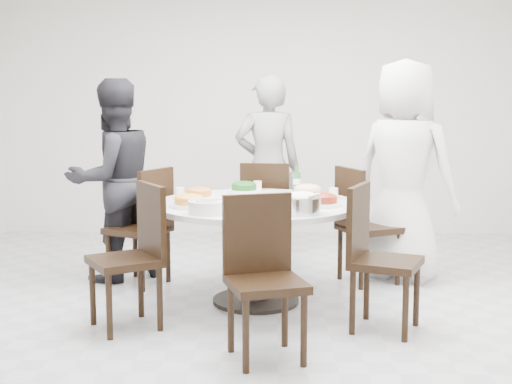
{
  "coord_description": "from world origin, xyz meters",
  "views": [
    {
      "loc": [
        -0.05,
        -4.78,
        1.55
      ],
      "look_at": [
        -0.15,
        0.4,
        0.82
      ],
      "focal_mm": 50.0,
      "sensor_mm": 36.0,
      "label": 1
    }
  ],
  "objects_px": {
    "chair_sw": "(125,258)",
    "chair_s": "(266,280)",
    "dining_table": "(256,253)",
    "diner_left": "(113,180)",
    "chair_nw": "(138,226)",
    "diner_middle": "(268,167)",
    "chair_n": "(267,215)",
    "chair_ne": "(369,225)",
    "diner_right": "(404,171)",
    "chair_se": "(386,259)",
    "rice_bowl": "(302,205)",
    "beverage_bottle": "(297,180)",
    "soup_bowl": "(209,207)"
  },
  "relations": [
    {
      "from": "chair_nw",
      "to": "chair_se",
      "type": "xyz_separation_m",
      "value": [
        1.82,
        -1.1,
        0.0
      ]
    },
    {
      "from": "chair_se",
      "to": "soup_bowl",
      "type": "relative_size",
      "value": 3.48
    },
    {
      "from": "diner_right",
      "to": "diner_middle",
      "type": "bearing_deg",
      "value": -0.49
    },
    {
      "from": "chair_ne",
      "to": "soup_bowl",
      "type": "bearing_deg",
      "value": 107.13
    },
    {
      "from": "diner_middle",
      "to": "diner_left",
      "type": "relative_size",
      "value": 1.03
    },
    {
      "from": "chair_ne",
      "to": "chair_n",
      "type": "xyz_separation_m",
      "value": [
        -0.83,
        0.47,
        0.0
      ]
    },
    {
      "from": "chair_sw",
      "to": "chair_s",
      "type": "bearing_deg",
      "value": 28.52
    },
    {
      "from": "chair_nw",
      "to": "chair_n",
      "type": "bearing_deg",
      "value": 146.56
    },
    {
      "from": "chair_sw",
      "to": "beverage_bottle",
      "type": "xyz_separation_m",
      "value": [
        1.16,
        1.11,
        0.38
      ]
    },
    {
      "from": "chair_s",
      "to": "chair_ne",
      "type": "bearing_deg",
      "value": 47.04
    },
    {
      "from": "soup_bowl",
      "to": "diner_middle",
      "type": "bearing_deg",
      "value": 79.23
    },
    {
      "from": "soup_bowl",
      "to": "rice_bowl",
      "type": "bearing_deg",
      "value": 0.5
    },
    {
      "from": "chair_nw",
      "to": "diner_middle",
      "type": "height_order",
      "value": "diner_middle"
    },
    {
      "from": "chair_n",
      "to": "soup_bowl",
      "type": "height_order",
      "value": "chair_n"
    },
    {
      "from": "diner_left",
      "to": "chair_s",
      "type": "bearing_deg",
      "value": 85.05
    },
    {
      "from": "dining_table",
      "to": "chair_ne",
      "type": "bearing_deg",
      "value": 32.77
    },
    {
      "from": "chair_nw",
      "to": "chair_s",
      "type": "bearing_deg",
      "value": 60.69
    },
    {
      "from": "chair_ne",
      "to": "diner_right",
      "type": "relative_size",
      "value": 0.52
    },
    {
      "from": "chair_ne",
      "to": "chair_s",
      "type": "xyz_separation_m",
      "value": [
        -0.83,
        -1.72,
        0.0
      ]
    },
    {
      "from": "dining_table",
      "to": "diner_left",
      "type": "xyz_separation_m",
      "value": [
        -1.19,
        0.66,
        0.45
      ]
    },
    {
      "from": "chair_nw",
      "to": "chair_s",
      "type": "xyz_separation_m",
      "value": [
        1.05,
        -1.62,
        0.0
      ]
    },
    {
      "from": "chair_se",
      "to": "rice_bowl",
      "type": "height_order",
      "value": "chair_se"
    },
    {
      "from": "diner_right",
      "to": "soup_bowl",
      "type": "height_order",
      "value": "diner_right"
    },
    {
      "from": "beverage_bottle",
      "to": "chair_nw",
      "type": "bearing_deg",
      "value": -178.71
    },
    {
      "from": "diner_middle",
      "to": "chair_nw",
      "type": "bearing_deg",
      "value": 39.89
    },
    {
      "from": "dining_table",
      "to": "chair_nw",
      "type": "bearing_deg",
      "value": 152.96
    },
    {
      "from": "diner_right",
      "to": "diner_left",
      "type": "distance_m",
      "value": 2.4
    },
    {
      "from": "chair_n",
      "to": "diner_left",
      "type": "bearing_deg",
      "value": 25.14
    },
    {
      "from": "chair_se",
      "to": "diner_left",
      "type": "bearing_deg",
      "value": 81.15
    },
    {
      "from": "dining_table",
      "to": "chair_nw",
      "type": "xyz_separation_m",
      "value": [
        -0.96,
        0.49,
        0.1
      ]
    },
    {
      "from": "diner_right",
      "to": "diner_left",
      "type": "relative_size",
      "value": 1.09
    },
    {
      "from": "chair_ne",
      "to": "chair_nw",
      "type": "xyz_separation_m",
      "value": [
        -1.87,
        -0.09,
        0.0
      ]
    },
    {
      "from": "chair_sw",
      "to": "diner_right",
      "type": "xyz_separation_m",
      "value": [
        2.05,
        1.3,
        0.43
      ]
    },
    {
      "from": "chair_n",
      "to": "dining_table",
      "type": "bearing_deg",
      "value": 93.09
    },
    {
      "from": "chair_ne",
      "to": "diner_middle",
      "type": "xyz_separation_m",
      "value": [
        -0.83,
        0.96,
        0.38
      ]
    },
    {
      "from": "chair_sw",
      "to": "diner_left",
      "type": "relative_size",
      "value": 0.57
    },
    {
      "from": "chair_n",
      "to": "chair_nw",
      "type": "height_order",
      "value": "same"
    },
    {
      "from": "chair_se",
      "to": "beverage_bottle",
      "type": "bearing_deg",
      "value": 48.45
    },
    {
      "from": "chair_sw",
      "to": "diner_right",
      "type": "distance_m",
      "value": 2.47
    },
    {
      "from": "chair_nw",
      "to": "chair_s",
      "type": "relative_size",
      "value": 1.0
    },
    {
      "from": "diner_middle",
      "to": "chair_sw",
      "type": "bearing_deg",
      "value": 61.16
    },
    {
      "from": "chair_n",
      "to": "diner_right",
      "type": "distance_m",
      "value": 1.26
    },
    {
      "from": "chair_ne",
      "to": "diner_left",
      "type": "xyz_separation_m",
      "value": [
        -2.1,
        0.07,
        0.35
      ]
    },
    {
      "from": "diner_right",
      "to": "beverage_bottle",
      "type": "relative_size",
      "value": 8.61
    },
    {
      "from": "chair_nw",
      "to": "diner_left",
      "type": "bearing_deg",
      "value": -98.02
    },
    {
      "from": "chair_sw",
      "to": "chair_se",
      "type": "xyz_separation_m",
      "value": [
        1.7,
        -0.01,
        0.0
      ]
    },
    {
      "from": "chair_s",
      "to": "beverage_bottle",
      "type": "height_order",
      "value": "beverage_bottle"
    },
    {
      "from": "chair_n",
      "to": "chair_sw",
      "type": "xyz_separation_m",
      "value": [
        -0.93,
        -1.65,
        0.0
      ]
    },
    {
      "from": "chair_se",
      "to": "chair_n",
      "type": "bearing_deg",
      "value": 47.79
    },
    {
      "from": "chair_ne",
      "to": "chair_sw",
      "type": "bearing_deg",
      "value": 99.96
    }
  ]
}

